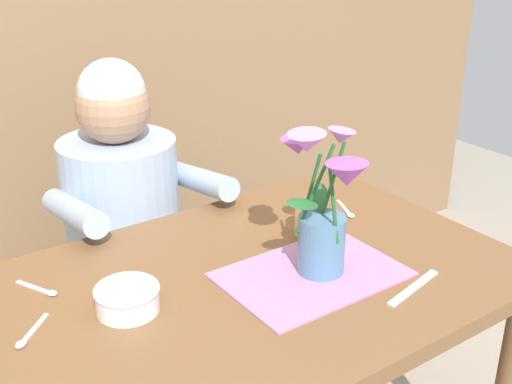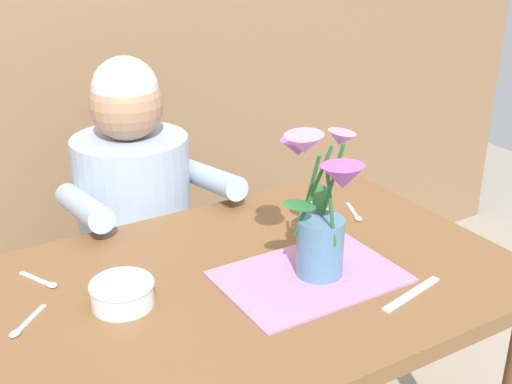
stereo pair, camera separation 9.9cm
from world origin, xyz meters
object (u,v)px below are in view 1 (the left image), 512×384
seated_person (126,246)px  dinner_knife (413,288)px  ceramic_bowl (127,298)px  tea_cup (309,219)px  flower_vase (322,211)px

seated_person → dinner_knife: seated_person is taller
ceramic_bowl → tea_cup: bearing=6.2°
seated_person → tea_cup: (0.28, -0.52, 0.22)m
ceramic_bowl → tea_cup: 0.53m
dinner_knife → tea_cup: size_ratio=2.04×
ceramic_bowl → flower_vase: bearing=-15.6°
dinner_knife → tea_cup: 0.34m
seated_person → dinner_knife: bearing=-72.7°
seated_person → ceramic_bowl: seated_person is taller
flower_vase → ceramic_bowl: (-0.42, 0.12, -0.13)m
flower_vase → seated_person: bearing=103.9°
ceramic_bowl → tea_cup: size_ratio=1.46×
seated_person → dinner_knife: (0.30, -0.86, 0.18)m
ceramic_bowl → tea_cup: (0.53, 0.06, 0.01)m
ceramic_bowl → dinner_knife: bearing=-27.4°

